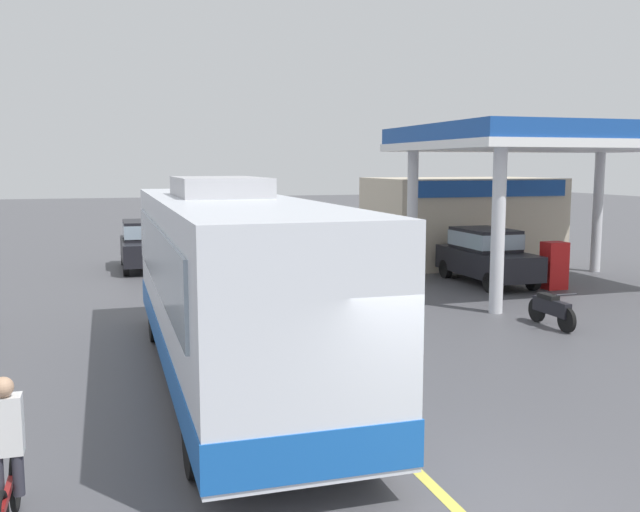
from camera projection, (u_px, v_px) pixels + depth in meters
The scene contains 10 objects.
ground at pixel (208, 267), 27.24m from camera, with size 120.00×120.00×0.00m, color #4C4C51.
lane_divider_stripe at pixel (230, 288), 22.50m from camera, with size 0.16×50.00×0.01m, color #D8CC4C.
coach_bus_main at pixel (229, 287), 12.73m from camera, with size 2.60×11.04×3.69m.
gas_station_roadside at pixel (487, 200), 26.00m from camera, with size 9.10×11.95×5.10m.
car_at_pump at pixel (486, 253), 23.25m from camera, with size 1.70×4.20×1.82m.
minibus_opposing_lane at pixel (230, 217), 32.96m from camera, with size 2.04×6.13×2.44m.
cyclist_on_shoulder at pixel (7, 463), 7.45m from camera, with size 0.34×1.82×1.72m.
motorcycle_parked_forecourt at pixel (551, 309), 17.06m from camera, with size 0.55×1.80×0.92m.
pedestrian_near_pump at pixel (398, 251), 24.58m from camera, with size 0.55×0.22×1.66m.
car_trailing_behind_bus at pixel (145, 242), 26.52m from camera, with size 1.70×4.20×1.82m.
Camera 1 is at (-3.72, -7.06, 3.92)m, focal length 39.47 mm.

